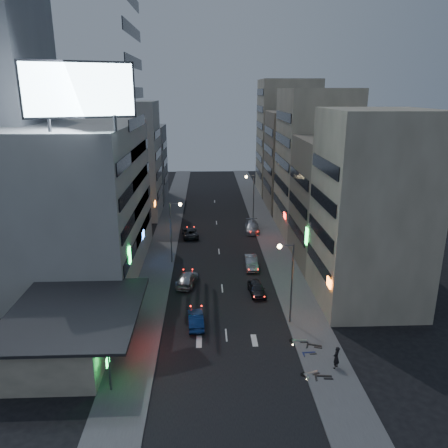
{
  "coord_description": "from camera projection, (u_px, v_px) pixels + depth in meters",
  "views": [
    {
      "loc": [
        -1.68,
        -31.5,
        21.6
      ],
      "look_at": [
        0.48,
        20.4,
        5.74
      ],
      "focal_mm": 35.0,
      "sensor_mm": 36.0,
      "label": 1
    }
  ],
  "objects": [
    {
      "name": "far_left_a",
      "position": [
        127.0,
        161.0,
        75.94
      ],
      "size": [
        11.0,
        10.0,
        20.0
      ],
      "primitive_type": "cube",
      "color": "#AAAAA6",
      "rests_on": "ground"
    },
    {
      "name": "street_lamp_right_near",
      "position": [
        288.0,
        272.0,
        40.88
      ],
      "size": [
        1.6,
        0.44,
        8.02
      ],
      "color": "#595B60",
      "rests_on": "sidewalk_right"
    },
    {
      "name": "scooter_silver_b",
      "position": [
        307.0,
        334.0,
        39.16
      ],
      "size": [
        0.72,
        1.99,
        1.21
      ],
      "primitive_type": null,
      "rotation": [
        0.0,
        0.0,
        1.54
      ],
      "color": "#9A9EA1",
      "rests_on": "sidewalk_right"
    },
    {
      "name": "ground",
      "position": [
        228.0,
        361.0,
        36.48
      ],
      "size": [
        180.0,
        180.0,
        0.0
      ],
      "primitive_type": "plane",
      "color": "black",
      "rests_on": "ground"
    },
    {
      "name": "sidewalk_right",
      "position": [
        271.0,
        241.0,
        65.45
      ],
      "size": [
        4.0,
        120.0,
        0.12
      ],
      "primitive_type": "cube",
      "color": "#4C4C4F",
      "rests_on": "ground"
    },
    {
      "name": "food_court",
      "position": [
        65.0,
        331.0,
        37.26
      ],
      "size": [
        11.0,
        13.0,
        3.88
      ],
      "color": "beige",
      "rests_on": "ground"
    },
    {
      "name": "white_building",
      "position": [
        79.0,
        201.0,
        52.29
      ],
      "size": [
        14.0,
        24.0,
        18.0
      ],
      "primitive_type": "cube",
      "color": "#AAAAA6",
      "rests_on": "ground"
    },
    {
      "name": "far_right_b",
      "position": [
        287.0,
        137.0,
        94.77
      ],
      "size": [
        12.0,
        12.0,
        24.0
      ],
      "primitive_type": "cube",
      "color": "beige",
      "rests_on": "ground"
    },
    {
      "name": "billboard",
      "position": [
        79.0,
        90.0,
        39.17
      ],
      "size": [
        9.52,
        3.75,
        6.2
      ],
      "rotation": [
        0.0,
        0.0,
        0.35
      ],
      "color": "#595B60",
      "rests_on": "white_building"
    },
    {
      "name": "shophouse_mid",
      "position": [
        341.0,
        202.0,
        55.78
      ],
      "size": [
        11.0,
        12.0,
        16.0
      ],
      "primitive_type": "cube",
      "color": "gray",
      "rests_on": "ground"
    },
    {
      "name": "street_lamp_right_far",
      "position": [
        251.0,
        192.0,
        73.37
      ],
      "size": [
        1.6,
        0.44,
        8.02
      ],
      "color": "#595B60",
      "rests_on": "sidewalk_right"
    },
    {
      "name": "shophouse_near",
      "position": [
        371.0,
        211.0,
        44.19
      ],
      "size": [
        10.0,
        11.0,
        20.0
      ],
      "primitive_type": "cube",
      "color": "beige",
      "rests_on": "ground"
    },
    {
      "name": "person",
      "position": [
        336.0,
        358.0,
        35.07
      ],
      "size": [
        0.82,
        0.82,
        1.92
      ],
      "primitive_type": "imported",
      "rotation": [
        0.0,
        0.0,
        3.93
      ],
      "color": "black",
      "rests_on": "sidewalk_right"
    },
    {
      "name": "sidewalk_left",
      "position": [
        164.0,
        242.0,
        64.81
      ],
      "size": [
        4.0,
        120.0,
        0.12
      ],
      "primitive_type": "cube",
      "color": "#4C4C4F",
      "rests_on": "ground"
    },
    {
      "name": "grey_tower",
      "position": [
        3.0,
        131.0,
        52.46
      ],
      "size": [
        10.0,
        14.0,
        34.0
      ],
      "primitive_type": "cube",
      "color": "gray",
      "rests_on": "ground"
    },
    {
      "name": "parked_car_left",
      "position": [
        190.0,
        233.0,
        67.32
      ],
      "size": [
        2.81,
        5.16,
        1.37
      ],
      "primitive_type": "imported",
      "rotation": [
        0.0,
        0.0,
        3.25
      ],
      "color": "#2A2B30",
      "rests_on": "ground"
    },
    {
      "name": "road_car_blue",
      "position": [
        196.0,
        319.0,
        41.75
      ],
      "size": [
        1.75,
        4.22,
        1.36
      ],
      "primitive_type": "imported",
      "rotation": [
        0.0,
        0.0,
        3.22
      ],
      "color": "navy",
      "rests_on": "ground"
    },
    {
      "name": "road_car_silver",
      "position": [
        187.0,
        279.0,
        50.64
      ],
      "size": [
        2.89,
        5.15,
        1.41
      ],
      "primitive_type": "imported",
      "rotation": [
        0.0,
        0.0,
        2.94
      ],
      "color": "#A9ABB1",
      "rests_on": "ground"
    },
    {
      "name": "parked_car_right_far",
      "position": [
        252.0,
        227.0,
        69.79
      ],
      "size": [
        2.41,
        5.41,
        1.54
      ],
      "primitive_type": "imported",
      "rotation": [
        0.0,
        0.0,
        -0.05
      ],
      "color": "#A3A6AC",
      "rests_on": "ground"
    },
    {
      "name": "far_right_a",
      "position": [
        297.0,
        161.0,
        82.25
      ],
      "size": [
        11.0,
        12.0,
        18.0
      ],
      "primitive_type": "cube",
      "color": "gray",
      "rests_on": "ground"
    },
    {
      "name": "scooter_black_a",
      "position": [
        332.0,
        369.0,
        34.21
      ],
      "size": [
        0.88,
        2.07,
        1.23
      ],
      "primitive_type": null,
      "rotation": [
        0.0,
        0.0,
        1.46
      ],
      "color": "black",
      "rests_on": "sidewalk_right"
    },
    {
      "name": "far_left_b",
      "position": [
        136.0,
        163.0,
        89.08
      ],
      "size": [
        12.0,
        10.0,
        15.0
      ],
      "primitive_type": "cube",
      "color": "gray",
      "rests_on": "ground"
    },
    {
      "name": "scooter_blue",
      "position": [
        316.0,
        346.0,
        37.43
      ],
      "size": [
        0.65,
        1.74,
        1.05
      ],
      "primitive_type": null,
      "rotation": [
        0.0,
        0.0,
        1.62
      ],
      "color": "navy",
      "rests_on": "sidewalk_right"
    },
    {
      "name": "parked_car_right_mid",
      "position": [
        251.0,
        262.0,
        55.46
      ],
      "size": [
        1.63,
        4.48,
        1.47
      ],
      "primitive_type": "imported",
      "rotation": [
        0.0,
        0.0,
        -0.02
      ],
      "color": "#97999F",
      "rests_on": "ground"
    },
    {
      "name": "scooter_black_b",
      "position": [
        323.0,
        340.0,
        38.25
      ],
      "size": [
        1.23,
        2.06,
        1.2
      ],
      "primitive_type": null,
      "rotation": [
        0.0,
        0.0,
        1.25
      ],
      "color": "black",
      "rests_on": "sidewalk_right"
    },
    {
      "name": "parked_car_right_near",
      "position": [
        257.0,
        288.0,
        48.27
      ],
      "size": [
        1.96,
        4.13,
        1.37
      ],
      "primitive_type": "imported",
      "rotation": [
        0.0,
        0.0,
        0.09
      ],
      "color": "#2A2B2F",
      "rests_on": "ground"
    },
    {
      "name": "scooter_silver_a",
      "position": [
        317.0,
        364.0,
        34.89
      ],
      "size": [
        1.17,
        1.88,
        1.09
      ],
      "primitive_type": null,
      "rotation": [
        0.0,
        0.0,
        1.92
      ],
      "color": "#AFB0B7",
      "rests_on": "sidewalk_right"
    },
    {
      "name": "shophouse_far",
      "position": [
        314.0,
        163.0,
        67.31
      ],
      "size": [
        10.0,
        14.0,
        22.0
      ],
      "primitive_type": "cube",
      "color": "beige",
      "rests_on": "ground"
    },
    {
      "name": "street_lamp_left",
      "position": [
        174.0,
        224.0,
        55.7
      ],
      "size": [
        1.6,
        0.44,
        8.02
      ],
      "color": "#595B60",
      "rests_on": "sidewalk_left"
    }
  ]
}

